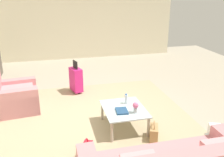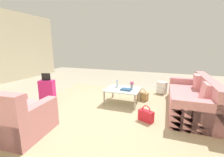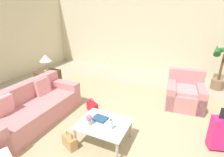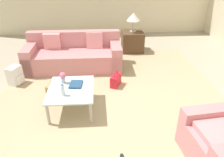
# 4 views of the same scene
# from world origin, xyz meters

# --- Properties ---
(ground_plane) EXTENTS (12.00, 12.00, 0.00)m
(ground_plane) POSITION_xyz_m (0.00, 0.00, 0.00)
(ground_plane) COLOR #A89E89
(area_rug) EXTENTS (5.20, 4.40, 0.01)m
(area_rug) POSITION_xyz_m (-0.60, 0.20, 0.00)
(area_rug) COLOR tan
(area_rug) RESTS_ON ground
(couch) EXTENTS (0.93, 2.27, 0.84)m
(couch) POSITION_xyz_m (-2.19, -0.60, 0.30)
(couch) COLOR #C67F84
(couch) RESTS_ON ground
(coffee_table) EXTENTS (0.94, 0.78, 0.42)m
(coffee_table) POSITION_xyz_m (-0.40, -0.50, 0.37)
(coffee_table) COLOR silver
(coffee_table) RESTS_ON ground
(water_bottle) EXTENTS (0.06, 0.06, 0.20)m
(water_bottle) POSITION_xyz_m (-0.20, -0.60, 0.51)
(water_bottle) COLOR silver
(water_bottle) RESTS_ON coffee_table
(coffee_table_book) EXTENTS (0.29, 0.24, 0.03)m
(coffee_table_book) POSITION_xyz_m (-0.52, -0.42, 0.43)
(coffee_table_book) COLOR navy
(coffee_table_book) RESTS_ON coffee_table
(flower_vase) EXTENTS (0.11, 0.11, 0.21)m
(flower_vase) POSITION_xyz_m (-0.62, -0.65, 0.54)
(flower_vase) COLOR #B2B7BC
(flower_vase) RESTS_ON coffee_table
(side_table) EXTENTS (0.60, 0.60, 0.57)m
(side_table) POSITION_xyz_m (-3.20, 1.00, 0.28)
(side_table) COLOR #513823
(side_table) RESTS_ON ground
(table_lamp) EXTENTS (0.37, 0.37, 0.53)m
(table_lamp) POSITION_xyz_m (-3.20, 1.00, 0.98)
(table_lamp) COLOR #ADA899
(table_lamp) RESTS_ON side_table
(handbag_red) EXTENTS (0.35, 0.26, 0.36)m
(handbag_red) POSITION_xyz_m (-1.16, 0.34, 0.13)
(handbag_red) COLOR red
(handbag_red) RESTS_ON ground
(handbag_tan) EXTENTS (0.35, 0.25, 0.36)m
(handbag_tan) POSITION_xyz_m (-0.90, -0.91, 0.13)
(handbag_tan) COLOR tan
(handbag_tan) RESTS_ON ground
(backpack_white) EXTENTS (0.35, 0.33, 0.40)m
(backpack_white) POSITION_xyz_m (-1.40, -1.79, 0.19)
(backpack_white) COLOR white
(backpack_white) RESTS_ON ground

